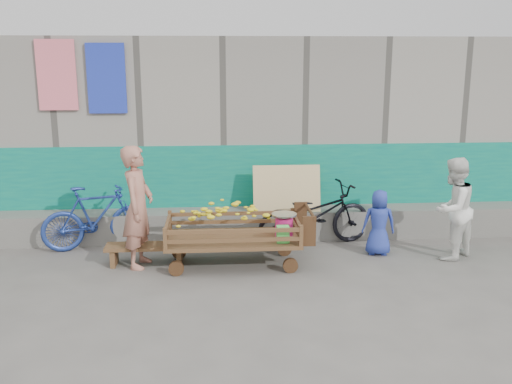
{
  "coord_description": "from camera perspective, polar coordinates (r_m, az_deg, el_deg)",
  "views": [
    {
      "loc": [
        -0.76,
        -5.95,
        2.71
      ],
      "look_at": [
        -0.23,
        1.2,
        1.0
      ],
      "focal_mm": 40.0,
      "sensor_mm": 36.0,
      "label": 1
    }
  ],
  "objects": [
    {
      "name": "woman",
      "position": [
        8.17,
        19.07,
        -1.58
      ],
      "size": [
        0.86,
        0.84,
        1.4
      ],
      "primitive_type": "imported",
      "rotation": [
        0.0,
        0.0,
        3.79
      ],
      "color": "white",
      "rests_on": "ground"
    },
    {
      "name": "banana_cart",
      "position": [
        7.48,
        -2.61,
        -3.38
      ],
      "size": [
        1.91,
        0.87,
        0.82
      ],
      "color": "#54331F",
      "rests_on": "ground"
    },
    {
      "name": "building_wall",
      "position": [
        10.11,
        0.13,
        6.34
      ],
      "size": [
        12.0,
        3.5,
        3.0
      ],
      "color": "gray",
      "rests_on": "ground"
    },
    {
      "name": "bicycle_blue",
      "position": [
        8.48,
        -15.64,
        -2.45
      ],
      "size": [
        1.61,
        0.86,
        0.93
      ],
      "primitive_type": "imported",
      "rotation": [
        0.0,
        0.0,
        1.86
      ],
      "color": "navy",
      "rests_on": "ground"
    },
    {
      "name": "vendor_man",
      "position": [
        7.56,
        -11.72,
        -1.47
      ],
      "size": [
        0.49,
        0.65,
        1.61
      ],
      "primitive_type": "imported",
      "rotation": [
        0.0,
        0.0,
        1.39
      ],
      "color": "#B1715E",
      "rests_on": "ground"
    },
    {
      "name": "ground",
      "position": [
        6.58,
        2.84,
        -10.91
      ],
      "size": [
        80.0,
        80.0,
        0.0
      ],
      "primitive_type": "plane",
      "color": "#56534E",
      "rests_on": "ground"
    },
    {
      "name": "bicycle_dark",
      "position": [
        8.34,
        5.91,
        -2.3
      ],
      "size": [
        1.85,
        1.02,
        0.92
      ],
      "primitive_type": "imported",
      "rotation": [
        0.0,
        0.0,
        1.82
      ],
      "color": "black",
      "rests_on": "ground"
    },
    {
      "name": "bench",
      "position": [
        7.77,
        -10.88,
        -5.7
      ],
      "size": [
        1.08,
        0.32,
        0.27
      ],
      "color": "#54331F",
      "rests_on": "ground"
    },
    {
      "name": "child",
      "position": [
        8.11,
        12.18,
        -3.0
      ],
      "size": [
        0.49,
        0.35,
        0.92
      ],
      "primitive_type": "imported",
      "rotation": [
        0.0,
        0.0,
        3.0
      ],
      "color": "#27399C",
      "rests_on": "ground"
    }
  ]
}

